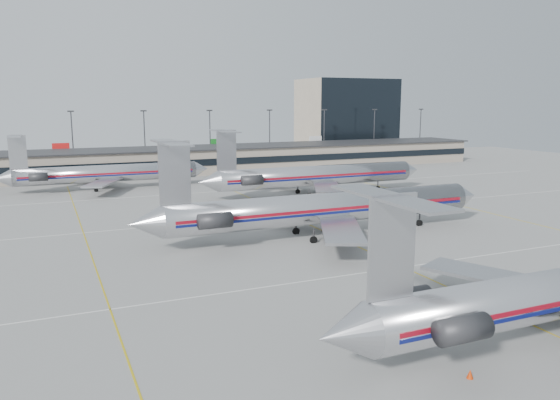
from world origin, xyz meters
TOP-DOWN VIEW (x-y plane):
  - ground at (0.00, 0.00)m, footprint 260.00×260.00m
  - apron_markings at (0.00, 10.00)m, footprint 160.00×0.15m
  - terminal at (0.00, 97.97)m, footprint 162.00×17.00m
  - light_mast_row at (0.00, 112.00)m, footprint 163.60×0.40m
  - distant_building at (62.00, 128.00)m, footprint 30.00×20.00m
  - jet_second_row at (-1.96, 25.45)m, footprint 49.96×29.42m
  - jet_third_row at (12.34, 55.11)m, footprint 46.36×28.52m
  - jet_back_row at (-23.24, 77.52)m, footprint 41.40×25.47m
  - cone_left at (-10.49, -11.31)m, footprint 0.52×0.52m

SIDE VIEW (x-z plane):
  - ground at x=0.00m, z-range 0.00..0.00m
  - apron_markings at x=0.00m, z-range 0.00..0.02m
  - cone_left at x=-10.49m, z-range 0.00..0.59m
  - terminal at x=0.00m, z-range 0.03..6.28m
  - jet_back_row at x=-23.24m, z-range -2.37..8.95m
  - jet_third_row at x=12.34m, z-range -2.66..10.02m
  - jet_second_row at x=-1.96m, z-range -2.74..10.33m
  - light_mast_row at x=0.00m, z-range 0.94..16.22m
  - distant_building at x=62.00m, z-range 0.00..25.00m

